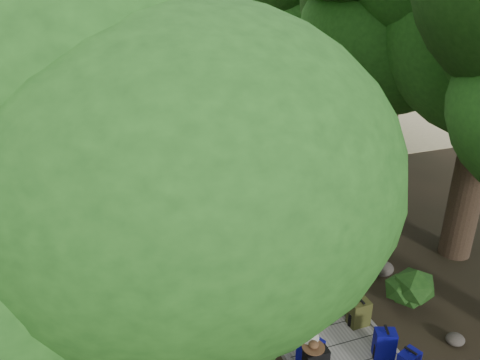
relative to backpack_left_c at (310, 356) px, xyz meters
name	(u,v)px	position (x,y,z in m)	size (l,w,h in m)	color
ground	(272,263)	(0.77, 3.43, -0.50)	(120.00, 120.00, 0.00)	black
sand_beach	(155,102)	(0.77, 19.43, -0.49)	(40.00, 22.00, 0.02)	#C4B384
boardwalk	(256,240)	(0.77, 4.43, -0.44)	(2.00, 12.00, 0.12)	gray
backpack_left_c	(310,356)	(0.00, 0.00, 0.00)	(0.41, 0.29, 0.76)	#070275
backpack_left_d	(272,303)	(-0.02, 1.58, -0.08)	(0.39, 0.28, 0.60)	#070275
backpack_right_c	(385,343)	(1.43, -0.08, -0.07)	(0.36, 0.25, 0.61)	#070275
backpack_right_d	(359,312)	(1.46, 0.79, -0.09)	(0.38, 0.28, 0.59)	#3B3E18
duffel_right_khaki	(341,294)	(1.49, 1.48, -0.19)	(0.39, 0.58, 0.39)	brown
duffel_right_black	(337,286)	(1.53, 1.72, -0.17)	(0.42, 0.67, 0.42)	black
suitcase_on_boardwalk	(293,312)	(0.23, 1.15, -0.04)	(0.44, 0.24, 0.68)	black
lone_suitcase_on_sand	(198,140)	(1.08, 11.56, -0.11)	(0.47, 0.27, 0.74)	black
hat_brown	(314,345)	(-0.05, -0.17, 0.42)	(0.37, 0.37, 0.11)	#51351E
hat_white	(309,334)	(-0.03, 0.05, 0.44)	(0.35, 0.35, 0.12)	silver
kayak	(101,145)	(-2.46, 12.92, -0.33)	(0.65, 2.98, 0.30)	#B93D0F
sun_lounger	(243,121)	(3.71, 13.73, -0.20)	(0.56, 1.73, 0.56)	silver
tree_right_c	(365,38)	(4.12, 5.49, 4.33)	(5.58, 5.58, 9.66)	black
tree_right_d	(400,18)	(6.40, 7.19, 4.59)	(5.56, 5.56, 10.19)	black
tree_right_e	(288,31)	(4.51, 11.07, 3.90)	(4.89, 4.89, 8.80)	black
tree_right_f	(334,23)	(7.27, 12.49, 3.96)	(5.00, 5.00, 8.92)	black
tree_left_a	(104,269)	(-3.07, -0.95, 3.09)	(4.31, 4.31, 7.18)	black
tree_left_b	(1,74)	(-4.08, 2.32, 4.54)	(5.60, 5.60, 10.08)	black
tree_left_c	(78,67)	(-2.98, 5.84, 3.95)	(5.12, 5.12, 8.90)	black
tree_back_a	(119,21)	(-0.79, 18.19, 3.79)	(4.96, 4.96, 8.59)	black
tree_back_b	(191,15)	(2.75, 18.73, 3.90)	(4.93, 4.93, 8.81)	black
tree_back_c	(250,5)	(5.79, 18.44, 4.33)	(5.37, 5.37, 9.66)	black
tree_back_d	(19,26)	(-5.01, 17.46, 3.76)	(5.11, 5.11, 8.52)	black
palm_right_a	(275,62)	(3.43, 9.64, 3.07)	(4.19, 4.19, 7.14)	#194613
palm_right_b	(279,28)	(5.72, 14.55, 3.59)	(4.23, 4.23, 8.18)	#194613
palm_right_c	(225,36)	(3.52, 15.50, 3.26)	(4.73, 4.73, 7.52)	#194613
palm_left_a	(54,74)	(-3.65, 9.80, 3.10)	(4.52, 4.52, 7.20)	#194613
rock_left_b	(163,344)	(-2.22, 1.54, -0.40)	(0.36, 0.32, 0.20)	#4C473F
rock_left_c	(197,263)	(-0.96, 3.84, -0.37)	(0.47, 0.42, 0.26)	#4C473F
rock_left_d	(149,222)	(-1.69, 6.23, -0.42)	(0.31, 0.28, 0.17)	#4C473F
rock_right_a	(455,339)	(2.97, -0.17, -0.40)	(0.36, 0.32, 0.20)	#4C473F
rock_right_b	(382,268)	(2.98, 2.17, -0.35)	(0.55, 0.50, 0.30)	#4C473F
rock_right_c	(306,215)	(2.54, 5.16, -0.41)	(0.34, 0.30, 0.19)	#4C473F
rock_right_d	(309,179)	(3.74, 7.32, -0.36)	(0.50, 0.45, 0.28)	#4C473F
shrub_left_b	(194,241)	(-0.91, 4.33, -0.07)	(0.96, 0.96, 0.86)	#1C4A16
shrub_left_c	(128,189)	(-2.07, 7.55, 0.08)	(1.28, 1.28, 1.16)	#1C4A16
shrub_right_a	(412,293)	(2.76, 0.88, -0.03)	(1.04, 1.04, 0.94)	#1C4A16
shrub_right_b	(313,188)	(3.07, 5.80, 0.09)	(1.32, 1.32, 1.19)	#1C4A16
shrub_right_c	(267,154)	(3.06, 9.24, -0.09)	(0.91, 0.91, 0.82)	#1C4A16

